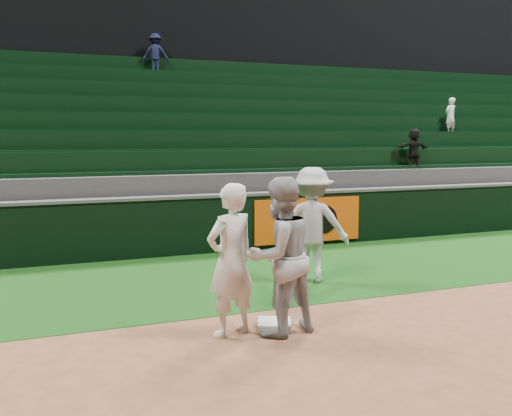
{
  "coord_description": "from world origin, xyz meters",
  "views": [
    {
      "loc": [
        -2.73,
        -6.39,
        2.47
      ],
      "look_at": [
        0.67,
        2.3,
        1.3
      ],
      "focal_mm": 40.0,
      "sensor_mm": 36.0,
      "label": 1
    }
  ],
  "objects_px": {
    "first_base": "(274,325)",
    "baserunner": "(279,256)",
    "first_baseman": "(231,260)",
    "base_coach": "(312,225)"
  },
  "relations": [
    {
      "from": "first_baseman",
      "to": "first_base",
      "type": "bearing_deg",
      "value": 162.54
    },
    {
      "from": "first_base",
      "to": "base_coach",
      "type": "distance_m",
      "value": 2.68
    },
    {
      "from": "first_base",
      "to": "baserunner",
      "type": "xyz_separation_m",
      "value": [
        -0.02,
        -0.21,
        0.94
      ]
    },
    {
      "from": "first_base",
      "to": "baserunner",
      "type": "relative_size",
      "value": 0.21
    },
    {
      "from": "first_baseman",
      "to": "baserunner",
      "type": "bearing_deg",
      "value": 142.76
    },
    {
      "from": "base_coach",
      "to": "baserunner",
      "type": "bearing_deg",
      "value": 81.59
    },
    {
      "from": "first_baseman",
      "to": "baserunner",
      "type": "distance_m",
      "value": 0.6
    },
    {
      "from": "first_baseman",
      "to": "baserunner",
      "type": "relative_size",
      "value": 0.96
    },
    {
      "from": "first_baseman",
      "to": "base_coach",
      "type": "height_order",
      "value": "base_coach"
    },
    {
      "from": "first_baseman",
      "to": "base_coach",
      "type": "bearing_deg",
      "value": -156.59
    }
  ]
}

